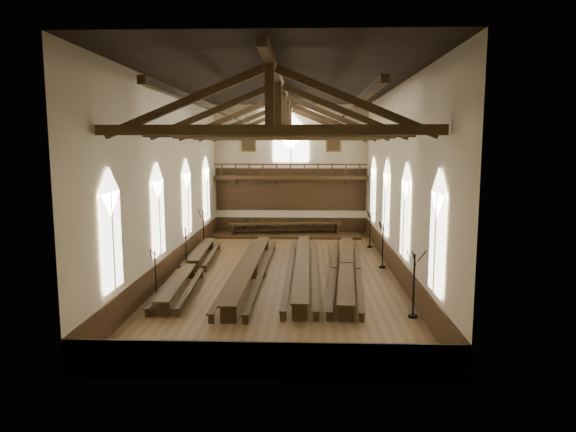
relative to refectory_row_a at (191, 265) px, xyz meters
name	(u,v)px	position (x,y,z in m)	size (l,w,h in m)	color
ground	(284,273)	(4.91, 0.70, -0.52)	(26.00, 26.00, 0.00)	brown
room_walls	(283,153)	(4.91, 0.70, 5.94)	(26.00, 26.00, 26.00)	#BEB28F
wainscot_band	(284,262)	(4.91, 0.70, 0.08)	(12.00, 26.00, 1.20)	#362010
side_windows	(283,205)	(4.91, 0.70, 3.22)	(11.85, 19.80, 4.50)	white
end_window	(291,141)	(4.91, 13.60, 6.70)	(2.80, 0.12, 3.80)	white
minstrels_gallery	(291,184)	(4.91, 13.36, 3.38)	(11.80, 1.24, 3.70)	#342410
portraits	(291,142)	(4.91, 13.60, 6.58)	(7.75, 0.09, 1.45)	brown
roof_trusses	(283,120)	(4.91, 0.70, 7.69)	(11.70, 25.70, 2.80)	#342410
refectory_row_a	(191,265)	(0.00, 0.00, 0.00)	(1.78, 14.16, 0.72)	#342410
refectory_row_b	(251,266)	(3.22, -0.34, 0.06)	(1.73, 14.91, 0.80)	#342410
refectory_row_c	(302,265)	(5.94, 0.08, 0.06)	(1.66, 14.82, 0.79)	#342410
refectory_row_d	(347,266)	(8.29, -0.06, 0.04)	(2.13, 14.69, 0.77)	#342410
dais	(285,235)	(4.51, 12.10, -0.42)	(11.40, 2.96, 0.20)	#362010
high_table	(285,224)	(4.51, 12.10, 0.36)	(8.72, 1.91, 0.81)	#342410
high_chairs	(285,224)	(4.51, 12.94, 0.26)	(7.73, 0.53, 1.07)	#342410
candelabrum_left_near	(156,284)	(-0.64, -4.30, 0.17)	(0.62, 0.70, 2.29)	black
candelabrum_left_mid	(186,255)	(-0.64, 1.60, 0.21)	(0.66, 0.74, 2.42)	black
candelabrum_left_far	(204,238)	(-0.64, 6.58, 0.31)	(0.80, 0.83, 2.76)	black
candelabrum_right_near	(413,297)	(10.46, -6.44, 0.32)	(0.81, 0.83, 2.77)	black
candelabrum_right_mid	(383,254)	(10.46, 2.04, 0.28)	(0.71, 0.81, 2.65)	black
candelabrum_right_far	(370,236)	(10.46, 7.90, 0.24)	(0.67, 0.78, 2.53)	black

